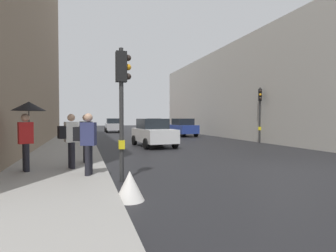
{
  "coord_description": "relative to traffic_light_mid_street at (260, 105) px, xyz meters",
  "views": [
    {
      "loc": [
        -6.56,
        -7.52,
        1.79
      ],
      "look_at": [
        -0.51,
        11.75,
        1.2
      ],
      "focal_mm": 28.76,
      "sensor_mm": 36.0,
      "label": 1
    }
  ],
  "objects": [
    {
      "name": "car_blue_van",
      "position": [
        -2.72,
        8.74,
        -1.87
      ],
      "size": [
        2.26,
        4.32,
        1.76
      ],
      "color": "navy",
      "rests_on": "ground"
    },
    {
      "name": "pedestrian_in_dark_coat",
      "position": [
        -12.02,
        -6.24,
        -1.62
      ],
      "size": [
        0.45,
        0.36,
        1.77
      ],
      "color": "black",
      "rests_on": "sidewalk_kerb"
    },
    {
      "name": "car_red_sedan",
      "position": [
        -2.86,
        19.69,
        -1.87
      ],
      "size": [
        2.16,
        4.27,
        1.76
      ],
      "color": "red",
      "rests_on": "ground"
    },
    {
      "name": "building_facade_right",
      "position": [
        6.31,
        7.08,
        1.47
      ],
      "size": [
        12.0,
        30.36,
        8.43
      ],
      "primitive_type": "cube",
      "color": "#B2ADA3",
      "rests_on": "ground"
    },
    {
      "name": "sidewalk_kerb",
      "position": [
        -12.95,
        -2.95,
        -2.67
      ],
      "size": [
        3.12,
        40.0,
        0.16
      ],
      "primitive_type": "cube",
      "color": "gray",
      "rests_on": "ground"
    },
    {
      "name": "traffic_light_mid_street",
      "position": [
        0.0,
        0.0,
        0.0
      ],
      "size": [
        0.37,
        0.44,
        3.99
      ],
      "color": "#2D2D2D",
      "rests_on": "ground"
    },
    {
      "name": "warning_sign_triangle",
      "position": [
        -11.16,
        -10.7,
        -2.42
      ],
      "size": [
        0.64,
        0.64,
        0.65
      ],
      "primitive_type": "cone",
      "color": "silver",
      "rests_on": "ground"
    },
    {
      "name": "pedestrian_with_black_backpack",
      "position": [
        -12.53,
        -7.23,
        -1.58
      ],
      "size": [
        0.66,
        0.45,
        1.77
      ],
      "color": "black",
      "rests_on": "sidewalk_kerb"
    },
    {
      "name": "pedestrian_with_umbrella",
      "position": [
        -13.73,
        -7.3,
        -0.91
      ],
      "size": [
        1.0,
        1.0,
        2.14
      ],
      "color": "black",
      "rests_on": "sidewalk_kerb"
    },
    {
      "name": "ground_plane",
      "position": [
        -5.54,
        -8.95,
        -2.75
      ],
      "size": [
        120.0,
        120.0,
        0.0
      ],
      "primitive_type": "plane",
      "color": "black"
    },
    {
      "name": "pedestrian_with_grey_backpack",
      "position": [
        -12.01,
        -8.45,
        -1.58
      ],
      "size": [
        0.66,
        0.45,
        1.77
      ],
      "color": "black",
      "rests_on": "sidewalk_kerb"
    },
    {
      "name": "car_silver_hatchback",
      "position": [
        -8.5,
        18.51,
        -1.87
      ],
      "size": [
        2.08,
        4.23,
        1.76
      ],
      "color": "#BCBCC1",
      "rests_on": "ground"
    },
    {
      "name": "car_white_compact",
      "position": [
        -7.89,
        0.07,
        -1.87
      ],
      "size": [
        2.26,
        4.32,
        1.76
      ],
      "color": "silver",
      "rests_on": "ground"
    },
    {
      "name": "traffic_light_near_left",
      "position": [
        -11.06,
        -8.9,
        -0.17
      ],
      "size": [
        0.43,
        0.24,
        3.74
      ],
      "color": "#2D2D2D",
      "rests_on": "ground"
    }
  ]
}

